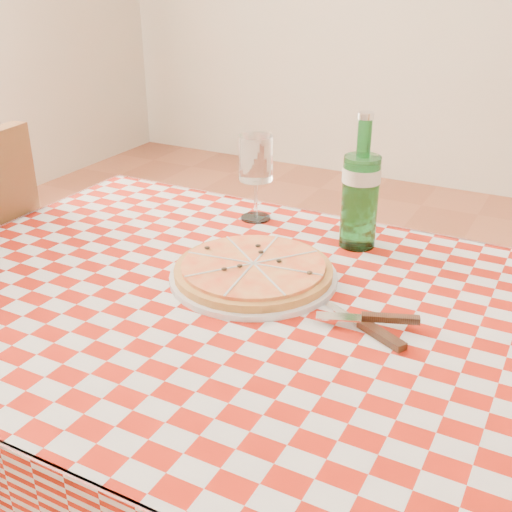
{
  "coord_description": "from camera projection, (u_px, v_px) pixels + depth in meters",
  "views": [
    {
      "loc": [
        0.46,
        -0.84,
        1.3
      ],
      "look_at": [
        -0.02,
        0.06,
        0.82
      ],
      "focal_mm": 45.0,
      "sensor_mm": 36.0,
      "label": 1
    }
  ],
  "objects": [
    {
      "name": "dining_table",
      "position": [
        250.0,
        351.0,
        1.14
      ],
      "size": [
        1.2,
        0.8,
        0.75
      ],
      "color": "brown",
      "rests_on": "ground"
    },
    {
      "name": "tablecloth",
      "position": [
        250.0,
        305.0,
        1.1
      ],
      "size": [
        1.3,
        0.9,
        0.01
      ],
      "primitive_type": "cube",
      "color": "#981609",
      "rests_on": "dining_table"
    },
    {
      "name": "pizza_plate",
      "position": [
        253.0,
        269.0,
        1.17
      ],
      "size": [
        0.34,
        0.34,
        0.04
      ],
      "primitive_type": null,
      "rotation": [
        0.0,
        0.0,
        0.12
      ],
      "color": "#C69142",
      "rests_on": "tablecloth"
    },
    {
      "name": "water_bottle",
      "position": [
        361.0,
        182.0,
        1.26
      ],
      "size": [
        0.08,
        0.08,
        0.27
      ],
      "primitive_type": null,
      "rotation": [
        0.0,
        0.0,
        -0.1
      ],
      "color": "#1B6D28",
      "rests_on": "tablecloth"
    },
    {
      "name": "wine_glass",
      "position": [
        256.0,
        178.0,
        1.41
      ],
      "size": [
        0.1,
        0.1,
        0.19
      ],
      "primitive_type": null,
      "rotation": [
        0.0,
        0.0,
        0.4
      ],
      "color": "white",
      "rests_on": "tablecloth"
    },
    {
      "name": "cutlery",
      "position": [
        361.0,
        319.0,
        1.03
      ],
      "size": [
        0.23,
        0.2,
        0.03
      ],
      "primitive_type": null,
      "rotation": [
        0.0,
        0.0,
        0.01
      ],
      "color": "silver",
      "rests_on": "tablecloth"
    }
  ]
}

